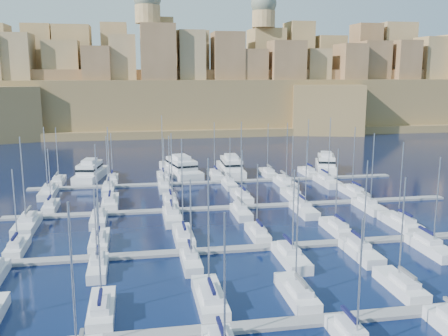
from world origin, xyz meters
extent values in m
plane|color=#050B32|center=(0.00, 0.00, 0.00)|extent=(600.00, 600.00, 0.00)
cube|color=slate|center=(0.00, -34.00, 0.20)|extent=(84.00, 2.00, 0.40)
cube|color=slate|center=(0.00, -12.00, 0.20)|extent=(84.00, 2.00, 0.40)
cube|color=slate|center=(0.00, 10.00, 0.20)|extent=(84.00, 2.00, 0.40)
cube|color=slate|center=(0.00, 32.00, 0.20)|extent=(84.00, 2.00, 0.40)
cube|color=silver|center=(-22.70, -28.62, 0.52)|extent=(2.63, 8.77, 1.64)
cube|color=silver|center=(-22.70, -29.49, 1.69)|extent=(1.84, 3.94, 0.70)
cylinder|color=#9EA0A8|center=(-22.70, -28.18, 7.01)|extent=(0.18, 0.18, 11.35)
cube|color=#0D0F37|center=(-22.70, -29.93, 2.74)|extent=(0.35, 3.51, 0.35)
cube|color=silver|center=(-11.16, -28.02, 0.55)|extent=(2.99, 9.96, 1.70)
cube|color=silver|center=(-11.16, -29.02, 1.75)|extent=(2.09, 4.48, 0.70)
cylinder|color=#9EA0A8|center=(-11.16, -27.52, 8.85)|extent=(0.18, 0.18, 14.90)
cube|color=#0D0F37|center=(-11.16, -29.51, 2.80)|extent=(0.35, 3.98, 0.35)
cube|color=silver|center=(-1.27, -28.42, 0.53)|extent=(2.75, 9.16, 1.66)
cube|color=silver|center=(-1.27, -29.34, 1.71)|extent=(1.92, 4.12, 0.70)
cylinder|color=#9EA0A8|center=(-1.27, -27.96, 7.60)|extent=(0.18, 0.18, 12.48)
cube|color=#595B60|center=(-1.27, -29.79, 2.76)|extent=(0.35, 3.66, 0.35)
cube|color=silver|center=(11.31, -28.57, 0.52)|extent=(2.66, 8.85, 1.64)
cube|color=silver|center=(11.31, -29.46, 1.69)|extent=(1.86, 3.98, 0.70)
cylinder|color=#9EA0A8|center=(11.31, -28.13, 7.41)|extent=(0.18, 0.18, 12.14)
cube|color=#595B60|center=(11.31, -29.90, 2.74)|extent=(0.35, 3.54, 0.35)
cylinder|color=#9EA0A8|center=(-23.80, -40.84, 8.52)|extent=(0.18, 0.18, 14.19)
cylinder|color=#9EA0A8|center=(-11.66, -40.05, 7.66)|extent=(0.18, 0.18, 12.59)
cube|color=#0D0F37|center=(-11.66, -38.21, 2.76)|extent=(0.35, 3.67, 0.35)
cube|color=silver|center=(0.70, -38.37, 1.67)|extent=(1.77, 3.80, 0.70)
cylinder|color=#9EA0A8|center=(0.70, -39.64, 6.96)|extent=(0.18, 0.18, 11.27)
cube|color=#0D0F37|center=(0.70, -37.95, 2.72)|extent=(0.35, 3.37, 0.35)
cube|color=silver|center=(-35.63, -7.10, 0.50)|extent=(2.34, 7.81, 1.59)
cube|color=silver|center=(-35.63, -7.88, 1.64)|extent=(1.64, 3.51, 0.70)
cylinder|color=#9EA0A8|center=(-35.63, -6.71, 6.60)|extent=(0.18, 0.18, 10.63)
cube|color=#0D0F37|center=(-35.63, -8.27, 2.69)|extent=(0.35, 3.12, 0.35)
cube|color=silver|center=(-24.31, -6.53, 0.52)|extent=(2.68, 8.94, 1.65)
cube|color=silver|center=(-24.31, -7.42, 1.70)|extent=(1.88, 4.02, 0.70)
cylinder|color=#9EA0A8|center=(-24.31, -6.08, 7.26)|extent=(0.18, 0.18, 11.83)
cube|color=#0D0F37|center=(-24.31, -7.87, 2.75)|extent=(0.35, 3.58, 0.35)
cube|color=silver|center=(-11.93, -6.37, 0.53)|extent=(2.78, 9.26, 1.66)
cube|color=silver|center=(-11.93, -7.30, 1.71)|extent=(1.94, 4.17, 0.70)
cylinder|color=#9EA0A8|center=(-11.93, -5.91, 8.44)|extent=(0.18, 0.18, 14.14)
cube|color=#0D0F37|center=(-11.93, -7.76, 2.76)|extent=(0.35, 3.70, 0.35)
cube|color=silver|center=(-0.49, -6.96, 0.50)|extent=(2.42, 8.07, 1.60)
cube|color=silver|center=(-0.49, -7.77, 1.65)|extent=(1.69, 3.63, 0.70)
cylinder|color=#9EA0A8|center=(-0.49, -6.56, 6.38)|extent=(0.18, 0.18, 10.15)
cube|color=#0D0F37|center=(-0.49, -8.18, 2.70)|extent=(0.35, 3.23, 0.35)
cube|color=silver|center=(12.52, -6.68, 0.52)|extent=(2.59, 8.65, 1.63)
cube|color=silver|center=(12.52, -7.54, 1.68)|extent=(1.82, 3.89, 0.70)
cylinder|color=#9EA0A8|center=(12.52, -6.24, 7.38)|extent=(0.18, 0.18, 12.10)
cube|color=#0D0F37|center=(12.52, -7.97, 2.73)|extent=(0.35, 3.46, 0.35)
cube|color=silver|center=(23.94, -6.02, 0.55)|extent=(2.99, 9.97, 1.70)
cube|color=silver|center=(23.94, -7.01, 1.75)|extent=(2.09, 4.49, 0.70)
cylinder|color=#9EA0A8|center=(23.94, -5.52, 7.73)|extent=(0.18, 0.18, 12.66)
cube|color=#0D0F37|center=(23.94, -7.51, 2.80)|extent=(0.35, 3.99, 0.35)
cube|color=silver|center=(-23.86, -16.90, 0.49)|extent=(2.34, 7.79, 1.59)
cube|color=silver|center=(-23.86, -16.12, 1.64)|extent=(1.64, 3.51, 0.70)
cylinder|color=#9EA0A8|center=(-23.86, -17.29, 6.28)|extent=(0.18, 0.18, 9.98)
cube|color=#0D0F37|center=(-23.86, -15.73, 2.69)|extent=(0.35, 3.12, 0.35)
cube|color=silver|center=(-11.96, -16.87, 0.49)|extent=(2.32, 7.75, 1.59)
cube|color=silver|center=(-11.96, -16.10, 1.64)|extent=(1.63, 3.49, 0.70)
cylinder|color=#9EA0A8|center=(-11.96, -17.26, 6.55)|extent=(0.18, 0.18, 10.53)
cube|color=#0D0F37|center=(-11.96, -15.71, 2.69)|extent=(0.35, 3.10, 0.35)
cube|color=silver|center=(1.43, -17.87, 0.54)|extent=(2.92, 9.74, 1.69)
cube|color=silver|center=(1.43, -16.90, 1.74)|extent=(2.05, 4.38, 0.70)
cylinder|color=#9EA0A8|center=(1.43, -18.36, 7.10)|extent=(0.18, 0.18, 11.42)
cube|color=#0D0F37|center=(1.43, -16.41, 2.79)|extent=(0.35, 3.90, 0.35)
cube|color=silver|center=(11.61, -17.65, 0.53)|extent=(2.79, 9.31, 1.67)
cube|color=silver|center=(11.61, -16.72, 1.72)|extent=(1.96, 4.19, 0.70)
cylinder|color=#9EA0A8|center=(11.61, -18.12, 7.51)|extent=(0.18, 0.18, 12.28)
cube|color=#0D0F37|center=(11.61, -16.26, 2.77)|extent=(0.35, 3.72, 0.35)
cube|color=silver|center=(22.17, -17.72, 0.54)|extent=(2.83, 9.44, 1.67)
cube|color=silver|center=(22.17, -16.78, 1.72)|extent=(1.98, 4.25, 0.70)
cylinder|color=#9EA0A8|center=(22.17, -18.19, 7.60)|extent=(0.18, 0.18, 12.45)
cube|color=#0D0F37|center=(22.17, -16.30, 2.77)|extent=(0.35, 3.78, 0.35)
cube|color=silver|center=(-34.40, 14.86, 0.49)|extent=(2.32, 7.72, 1.59)
cube|color=silver|center=(-34.40, 14.09, 1.64)|extent=(1.62, 3.47, 0.70)
cylinder|color=#9EA0A8|center=(-34.40, 15.24, 6.36)|extent=(0.18, 0.18, 10.14)
cube|color=#0D0F37|center=(-34.40, 13.70, 2.69)|extent=(0.35, 3.09, 0.35)
cube|color=silver|center=(-23.69, 15.96, 0.55)|extent=(2.98, 9.92, 1.70)
cube|color=silver|center=(-23.69, 14.97, 1.75)|extent=(2.08, 4.47, 0.70)
cylinder|color=#9EA0A8|center=(-23.69, 16.46, 8.25)|extent=(0.18, 0.18, 13.71)
cube|color=#0D0F37|center=(-23.69, 14.47, 2.80)|extent=(0.35, 3.97, 0.35)
cube|color=silver|center=(-12.37, 15.16, 0.51)|extent=(2.50, 8.33, 1.62)
cube|color=silver|center=(-12.37, 14.33, 1.67)|extent=(1.75, 3.75, 0.70)
cylinder|color=#9EA0A8|center=(-12.37, 15.58, 7.29)|extent=(0.18, 0.18, 11.95)
cube|color=#0D0F37|center=(-12.37, 13.91, 2.72)|extent=(0.35, 3.33, 0.35)
cube|color=silver|center=(1.91, 15.86, 0.54)|extent=(2.91, 9.71, 1.69)
cube|color=silver|center=(1.91, 14.89, 1.74)|extent=(2.04, 4.37, 0.70)
cylinder|color=#9EA0A8|center=(1.91, 16.34, 8.50)|extent=(0.18, 0.18, 14.22)
cube|color=#0D0F37|center=(1.91, 14.40, 2.79)|extent=(0.35, 3.89, 0.35)
cube|color=silver|center=(12.28, 15.27, 0.51)|extent=(2.56, 8.55, 1.63)
cube|color=silver|center=(12.28, 14.42, 1.68)|extent=(1.80, 3.85, 0.70)
cylinder|color=#9EA0A8|center=(12.28, 15.70, 6.99)|extent=(0.18, 0.18, 11.33)
cube|color=#595B60|center=(12.28, 13.99, 2.73)|extent=(0.35, 3.42, 0.35)
cube|color=silver|center=(25.58, 15.64, 0.53)|extent=(2.79, 9.29, 1.66)
cube|color=silver|center=(25.58, 14.72, 1.71)|extent=(1.95, 4.18, 0.70)
cylinder|color=#9EA0A8|center=(25.58, 16.11, 7.75)|extent=(0.18, 0.18, 12.77)
cube|color=#0D0F37|center=(25.58, 14.25, 2.76)|extent=(0.35, 3.72, 0.35)
cube|color=silver|center=(-36.44, 3.75, 0.56)|extent=(3.15, 10.49, 1.72)
cube|color=silver|center=(-36.44, 4.80, 1.77)|extent=(2.20, 4.72, 0.70)
cylinder|color=#9EA0A8|center=(-36.44, 3.23, 8.32)|extent=(0.18, 0.18, 13.80)
cube|color=#595B60|center=(-36.44, 5.33, 2.82)|extent=(0.35, 4.20, 0.35)
cube|color=silver|center=(-25.16, 4.74, 0.51)|extent=(2.56, 8.52, 1.63)
cube|color=silver|center=(-25.16, 5.59, 1.68)|extent=(1.79, 3.83, 0.70)
cylinder|color=#9EA0A8|center=(-25.16, 4.32, 7.46)|extent=(0.18, 0.18, 12.27)
cube|color=#595B60|center=(-25.16, 6.02, 2.73)|extent=(0.35, 3.41, 0.35)
cube|color=silver|center=(-12.77, 4.12, 0.54)|extent=(2.93, 9.75, 1.69)
cube|color=silver|center=(-12.77, 5.10, 1.74)|extent=(2.05, 4.39, 0.70)
cylinder|color=#9EA0A8|center=(-12.77, 3.64, 8.29)|extent=(0.18, 0.18, 13.81)
cube|color=#0D0F37|center=(-12.77, 5.59, 2.79)|extent=(0.35, 3.90, 0.35)
cube|color=silver|center=(-0.53, 4.78, 0.51)|extent=(2.53, 8.45, 1.62)
cube|color=silver|center=(-0.53, 5.62, 1.67)|extent=(1.77, 3.80, 0.70)
cylinder|color=#9EA0A8|center=(-0.53, 4.35, 6.63)|extent=(0.18, 0.18, 10.62)
cube|color=#595B60|center=(-0.53, 6.04, 2.72)|extent=(0.35, 3.38, 0.35)
cube|color=silver|center=(11.01, 4.34, 0.53)|extent=(2.80, 9.32, 1.67)
cube|color=silver|center=(11.01, 5.27, 1.72)|extent=(1.96, 4.19, 0.70)
cylinder|color=#9EA0A8|center=(11.01, 3.87, 7.35)|extent=(0.18, 0.18, 11.98)
cube|color=#0D0F37|center=(11.01, 5.74, 2.77)|extent=(0.35, 3.73, 0.35)
cube|color=silver|center=(23.58, 4.30, 0.53)|extent=(2.82, 9.39, 1.67)
cube|color=silver|center=(23.58, 5.24, 1.72)|extent=(1.97, 4.23, 0.70)
cylinder|color=#9EA0A8|center=(23.58, 3.83, 7.88)|extent=(0.18, 0.18, 13.03)
cube|color=#595B60|center=(23.58, 5.71, 2.77)|extent=(0.35, 3.76, 0.35)
cube|color=silver|center=(-36.15, 37.22, 0.51)|extent=(2.53, 8.44, 1.62)
cube|color=silver|center=(-36.15, 36.37, 1.67)|extent=(1.77, 3.80, 0.70)
cylinder|color=#9EA0A8|center=(-36.15, 37.64, 7.11)|extent=(0.18, 0.18, 11.58)
cube|color=#595B60|center=(-36.15, 35.95, 2.72)|extent=(0.35, 3.37, 0.35)
cube|color=silver|center=(-24.10, 37.10, 0.51)|extent=(2.46, 8.21, 1.61)
cube|color=silver|center=(-24.10, 36.28, 1.66)|extent=(1.72, 3.69, 0.70)
cylinder|color=#9EA0A8|center=(-24.10, 37.51, 6.33)|extent=(0.18, 0.18, 10.04)
cube|color=#0D0F37|center=(-24.10, 35.87, 2.71)|extent=(0.35, 3.28, 0.35)
cube|color=silver|center=(-12.40, 37.44, 0.52)|extent=(2.66, 8.88, 1.64)
cube|color=silver|center=(-12.40, 36.55, 1.69)|extent=(1.87, 4.00, 0.70)
cylinder|color=#9EA0A8|center=(-12.40, 37.88, 8.28)|extent=(0.18, 0.18, 13.88)
cube|color=#0D0F37|center=(-12.40, 36.11, 2.74)|extent=(0.35, 3.55, 0.35)
cube|color=silver|center=(0.02, 37.69, 0.53)|extent=(2.81, 9.38, 1.67)
cube|color=silver|center=(0.02, 36.75, 1.72)|extent=(1.97, 4.22, 0.70)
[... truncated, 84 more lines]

